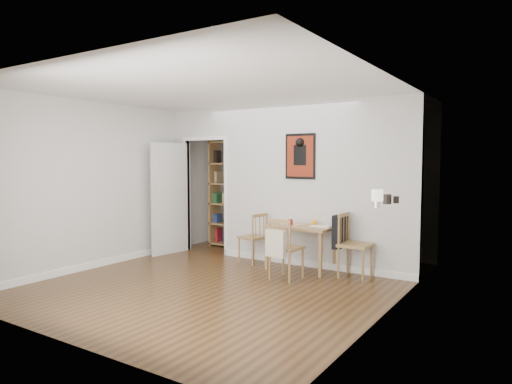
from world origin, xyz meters
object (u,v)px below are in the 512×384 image
Objects in this scene: bookshelf at (231,194)px; orange_fruit at (314,223)px; chair_right at (354,244)px; notebook at (321,226)px; ceramic_jar_a at (387,199)px; dining_table at (301,231)px; chair_left at (253,238)px; fireplace at (390,251)px; mantel_lamp at (377,196)px; ceramic_jar_b at (396,200)px; red_glass at (290,222)px; chair_front at (286,248)px.

bookshelf is 23.35× the size of orange_fruit.
notebook is (-0.54, 0.04, 0.21)m from chair_right.
bookshelf is 17.42× the size of ceramic_jar_a.
dining_table is 0.24m from orange_fruit.
fireplace is at bearing -18.76° from chair_left.
orange_fruit is (0.18, 0.09, 0.13)m from dining_table.
dining_table is at bearing 154.65° from ceramic_jar_a.
bookshelf is at bearing 154.37° from ceramic_jar_a.
orange_fruit is 0.31× the size of notebook.
ceramic_jar_b is (0.03, 0.65, -0.08)m from mantel_lamp.
red_glass is 1.88m from ceramic_jar_a.
mantel_lamp is (1.57, -1.21, 0.68)m from dining_table.
ceramic_jar_a reaches higher than notebook.
chair_left is at bearing 163.27° from ceramic_jar_a.
dining_table is at bearing 0.00° from chair_left.
bookshelf is 3.96m from ceramic_jar_a.
chair_right is at bearing 133.33° from ceramic_jar_a.
chair_front is 1.82m from mantel_lamp.
chair_left is 9.42× the size of ceramic_jar_b.
dining_table is 0.21m from red_glass.
chair_front is 4.31× the size of mantel_lamp.
chair_left is at bearing -180.00° from dining_table.
fireplace is 0.62m from ceramic_jar_a.
chair_right is at bearing -18.86° from bookshelf.
dining_table is 0.86m from chair_right.
chair_front is 0.42× the size of bookshelf.
red_glass is 0.46× the size of mantel_lamp.
bookshelf reaches higher than fireplace.
bookshelf is 2.54m from notebook.
bookshelf reaches higher than chair_front.
chair_right is 1.24m from ceramic_jar_a.
bookshelf reaches higher than red_glass.
red_glass is 2.15m from mantel_lamp.
ceramic_jar_a is at bearing -16.73° from chair_left.
mantel_lamp is (1.50, -0.61, 0.84)m from chair_front.
chair_right is (0.85, -0.00, -0.12)m from dining_table.
fireplace is 4.36× the size of notebook.
mantel_lamp is at bearing -86.25° from ceramic_jar_a.
orange_fruit is 1.66m from ceramic_jar_a.
red_glass is at bearing -155.59° from orange_fruit.
orange_fruit is at bearing 24.41° from red_glass.
ceramic_jar_a reaches higher than fireplace.
chair_right is 1.18m from ceramic_jar_b.
chair_front is at bearing 175.17° from ceramic_jar_a.
chair_right is at bearing 120.63° from mantel_lamp.
mantel_lamp is at bearing -44.91° from notebook.
mantel_lamp is (1.72, -1.16, 0.55)m from red_glass.
ceramic_jar_b is (2.48, -0.57, 0.79)m from chair_left.
mantel_lamp reaches higher than notebook.
chair_left is 0.80m from red_glass.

